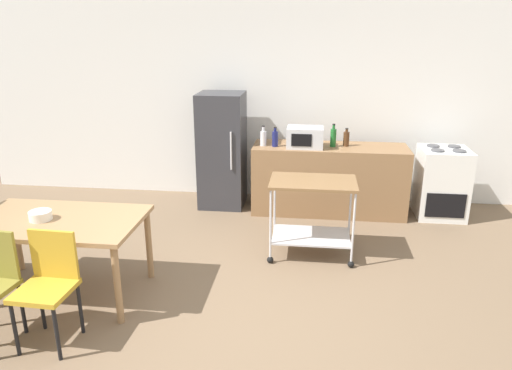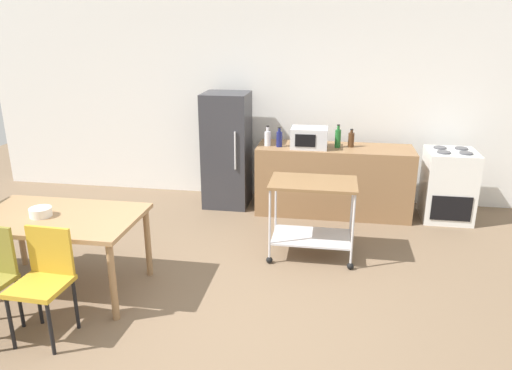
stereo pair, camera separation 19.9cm
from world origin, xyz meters
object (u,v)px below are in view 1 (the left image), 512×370
(dining_table, at_px, (57,227))
(refrigerator, at_px, (222,150))
(stove_oven, at_px, (442,183))
(bottle_sesame_oil, at_px, (346,139))
(chair_mustard, at_px, (48,281))
(kitchen_cart, at_px, (312,206))
(bottle_vinegar, at_px, (333,137))
(microwave, at_px, (305,137))
(bottle_olive_oil, at_px, (275,138))
(fruit_bowl, at_px, (40,215))
(bottle_sparkling_water, at_px, (263,138))

(dining_table, relative_size, refrigerator, 0.97)
(stove_oven, distance_m, bottle_sesame_oil, 1.37)
(chair_mustard, height_order, kitchen_cart, chair_mustard)
(dining_table, bearing_deg, bottle_vinegar, 43.72)
(chair_mustard, bearing_deg, bottle_sesame_oil, 54.61)
(refrigerator, height_order, kitchen_cart, refrigerator)
(chair_mustard, bearing_deg, microwave, 60.18)
(refrigerator, xyz_separation_m, kitchen_cart, (1.24, -1.44, -0.20))
(kitchen_cart, height_order, microwave, microwave)
(dining_table, height_order, bottle_olive_oil, bottle_olive_oil)
(chair_mustard, height_order, fruit_bowl, chair_mustard)
(bottle_sparkling_water, relative_size, fruit_bowl, 1.35)
(stove_oven, xyz_separation_m, bottle_olive_oil, (-2.16, -0.12, 0.55))
(kitchen_cart, xyz_separation_m, bottle_sesame_oil, (0.41, 1.37, 0.43))
(stove_oven, height_order, bottle_vinegar, bottle_vinegar)
(bottle_sparkling_water, bearing_deg, refrigerator, 163.73)
(stove_oven, bearing_deg, bottle_sparkling_water, -177.83)
(dining_table, relative_size, bottle_olive_oil, 5.90)
(stove_oven, height_order, bottle_olive_oil, bottle_olive_oil)
(microwave, relative_size, bottle_vinegar, 1.55)
(stove_oven, xyz_separation_m, refrigerator, (-2.90, 0.08, 0.32))
(chair_mustard, height_order, bottle_olive_oil, bottle_olive_oil)
(chair_mustard, relative_size, refrigerator, 0.57)
(dining_table, bearing_deg, stove_oven, 31.74)
(dining_table, relative_size, kitchen_cart, 1.65)
(chair_mustard, bearing_deg, refrigerator, 78.92)
(dining_table, height_order, stove_oven, stove_oven)
(bottle_sparkling_water, relative_size, bottle_olive_oil, 1.03)
(bottle_vinegar, xyz_separation_m, bottle_sesame_oil, (0.17, 0.05, -0.02))
(bottle_olive_oil, bearing_deg, bottle_vinegar, 6.40)
(kitchen_cart, bearing_deg, fruit_bowl, -155.06)
(bottle_sesame_oil, bearing_deg, refrigerator, 177.77)
(bottle_vinegar, relative_size, fruit_bowl, 1.52)
(refrigerator, bearing_deg, stove_oven, -1.60)
(bottle_vinegar, height_order, fruit_bowl, bottle_vinegar)
(bottle_sparkling_water, distance_m, bottle_olive_oil, 0.16)
(bottle_sesame_oil, distance_m, fruit_bowl, 3.75)
(bottle_olive_oil, height_order, bottle_sesame_oil, bottle_olive_oil)
(bottle_sparkling_water, distance_m, bottle_sesame_oil, 1.07)
(bottle_vinegar, relative_size, bottle_sesame_oil, 1.26)
(dining_table, relative_size, bottle_sparkling_water, 5.70)
(bottle_olive_oil, bearing_deg, fruit_bowl, -128.74)
(kitchen_cart, bearing_deg, bottle_olive_oil, 112.12)
(bottle_sesame_oil, bearing_deg, chair_mustard, -127.82)
(kitchen_cart, relative_size, fruit_bowl, 4.66)
(chair_mustard, distance_m, bottle_olive_oil, 3.36)
(stove_oven, distance_m, bottle_vinegar, 1.53)
(refrigerator, relative_size, microwave, 3.37)
(bottle_sparkling_water, bearing_deg, bottle_vinegar, 3.53)
(refrigerator, distance_m, bottle_olive_oil, 0.80)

